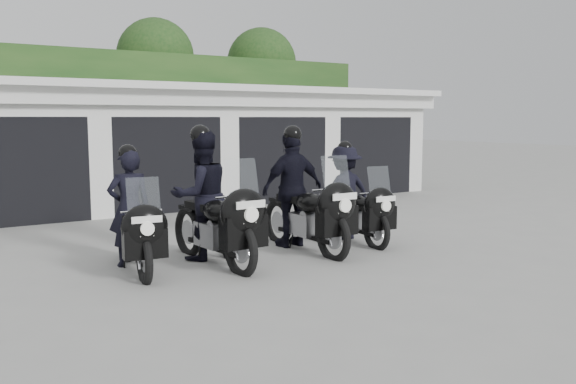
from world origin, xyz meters
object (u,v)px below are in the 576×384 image
police_bike_a (133,220)px  police_bike_d (349,197)px  police_bike_c (299,195)px  police_bike_b (208,203)px

police_bike_a → police_bike_d: size_ratio=1.01×
police_bike_c → police_bike_d: (1.14, 0.10, -0.12)m
police_bike_b → police_bike_d: bearing=0.1°
police_bike_a → police_bike_d: bearing=8.8°
police_bike_a → police_bike_d: (3.95, 0.04, 0.04)m
police_bike_b → police_bike_c: 1.69m
police_bike_c → police_bike_b: bearing=-178.9°
police_bike_a → police_bike_b: 1.14m
police_bike_a → police_bike_d: 3.95m
police_bike_b → police_bike_c: bearing=-1.5°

